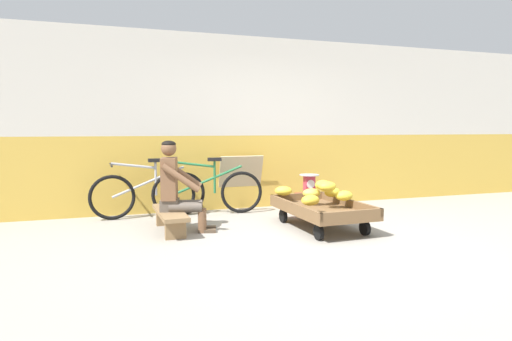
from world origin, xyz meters
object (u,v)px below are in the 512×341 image
(bicycle_near_left, at_px, (149,193))
(bicycle_far_left, at_px, (208,191))
(sign_board, at_px, (240,182))
(low_bench, at_px, (170,216))
(weighing_scale, at_px, (309,184))
(shopping_bag, at_px, (317,209))
(vendor_seated, at_px, (177,187))
(plastic_crate, at_px, (309,203))
(banana_cart, at_px, (322,210))

(bicycle_near_left, bearing_deg, bicycle_far_left, -4.49)
(bicycle_far_left, relative_size, sign_board, 1.92)
(low_bench, xyz_separation_m, weighing_scale, (2.17, 0.56, 0.25))
(sign_board, relative_size, shopping_bag, 3.60)
(vendor_seated, relative_size, plastic_crate, 3.17)
(weighing_scale, bearing_deg, banana_cart, -106.47)
(banana_cart, height_order, sign_board, sign_board)
(low_bench, relative_size, sign_board, 1.29)
(bicycle_near_left, height_order, shopping_bag, bicycle_near_left)
(shopping_bag, bearing_deg, vendor_seated, -173.34)
(low_bench, distance_m, bicycle_near_left, 1.01)
(plastic_crate, bearing_deg, shopping_bag, -96.45)
(bicycle_far_left, height_order, sign_board, sign_board)
(plastic_crate, bearing_deg, bicycle_near_left, 169.68)
(low_bench, height_order, bicycle_far_left, bicycle_far_left)
(low_bench, relative_size, weighing_scale, 3.70)
(banana_cart, xyz_separation_m, plastic_crate, (0.30, 1.00, -0.09))
(plastic_crate, distance_m, shopping_bag, 0.34)
(bicycle_near_left, relative_size, sign_board, 1.92)
(vendor_seated, bearing_deg, sign_board, 46.87)
(plastic_crate, bearing_deg, vendor_seated, -164.54)
(shopping_bag, bearing_deg, bicycle_near_left, 161.68)
(bicycle_far_left, xyz_separation_m, sign_board, (0.60, 0.33, 0.08))
(banana_cart, bearing_deg, shopping_bag, 68.77)
(banana_cart, distance_m, shopping_bag, 0.72)
(low_bench, xyz_separation_m, vendor_seated, (0.09, -0.02, 0.37))
(banana_cart, height_order, bicycle_near_left, bicycle_near_left)
(vendor_seated, bearing_deg, shopping_bag, 6.66)
(bicycle_near_left, bearing_deg, weighing_scale, -10.34)
(bicycle_far_left, bearing_deg, shopping_bag, -25.63)
(vendor_seated, xyz_separation_m, shopping_bag, (2.05, 0.24, -0.45))
(shopping_bag, bearing_deg, banana_cart, -111.23)
(vendor_seated, bearing_deg, weighing_scale, 15.43)
(bicycle_near_left, xyz_separation_m, bicycle_far_left, (0.86, -0.07, 0.00))
(weighing_scale, height_order, shopping_bag, weighing_scale)
(banana_cart, height_order, shopping_bag, banana_cart)
(low_bench, relative_size, shopping_bag, 4.62)
(sign_board, height_order, shopping_bag, sign_board)
(plastic_crate, relative_size, bicycle_near_left, 0.22)
(banana_cart, xyz_separation_m, sign_board, (-0.60, 1.69, 0.19))
(low_bench, height_order, weighing_scale, weighing_scale)
(vendor_seated, relative_size, sign_board, 1.32)
(plastic_crate, bearing_deg, low_bench, -165.62)
(weighing_scale, bearing_deg, low_bench, -165.65)
(weighing_scale, relative_size, bicycle_near_left, 0.18)
(weighing_scale, distance_m, shopping_bag, 0.48)
(low_bench, distance_m, weighing_scale, 2.26)
(low_bench, bearing_deg, weighing_scale, 14.35)
(weighing_scale, distance_m, sign_board, 1.13)
(banana_cart, bearing_deg, weighing_scale, 73.53)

